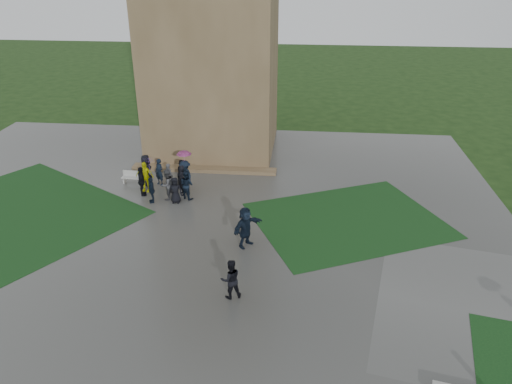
# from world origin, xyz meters

# --- Properties ---
(ground) EXTENTS (120.00, 120.00, 0.00)m
(ground) POSITION_xyz_m (0.00, 0.00, 0.00)
(ground) COLOR black
(plaza) EXTENTS (34.00, 34.00, 0.02)m
(plaza) POSITION_xyz_m (0.00, 2.00, 0.01)
(plaza) COLOR #3A3A38
(plaza) RESTS_ON ground
(lawn_inset_left) EXTENTS (14.10, 13.46, 0.01)m
(lawn_inset_left) POSITION_xyz_m (-8.50, 4.00, 0.03)
(lawn_inset_left) COLOR black
(lawn_inset_left) RESTS_ON plaza
(lawn_inset_right) EXTENTS (11.12, 10.15, 0.01)m
(lawn_inset_right) POSITION_xyz_m (8.50, 5.00, 0.03)
(lawn_inset_right) COLOR black
(lawn_inset_right) RESTS_ON plaza
(tower) EXTENTS (8.00, 8.00, 18.00)m
(tower) POSITION_xyz_m (0.00, 15.00, 9.00)
(tower) COLOR brown
(tower) RESTS_ON ground
(tower_plinth) EXTENTS (9.00, 0.80, 0.22)m
(tower_plinth) POSITION_xyz_m (0.00, 10.60, 0.13)
(tower_plinth) COLOR brown
(tower_plinth) RESTS_ON plaza
(bench) EXTENTS (1.30, 0.48, 0.74)m
(bench) POSITION_xyz_m (-3.79, 8.37, 0.40)
(bench) COLOR #AAA9A5
(bench) RESTS_ON plaza
(visitor_cluster) EXTENTS (3.69, 3.19, 2.57)m
(visitor_cluster) POSITION_xyz_m (-1.59, 7.17, 1.06)
(visitor_cluster) COLOR black
(visitor_cluster) RESTS_ON plaza
(pedestrian_mid) EXTENTS (1.57, 1.85, 1.95)m
(pedestrian_mid) POSITION_xyz_m (3.61, 2.09, 0.99)
(pedestrian_mid) COLOR black
(pedestrian_mid) RESTS_ON plaza
(pedestrian_near) EXTENTS (0.92, 0.73, 1.66)m
(pedestrian_near) POSITION_xyz_m (3.49, -1.78, 0.85)
(pedestrian_near) COLOR black
(pedestrian_near) RESTS_ON plaza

